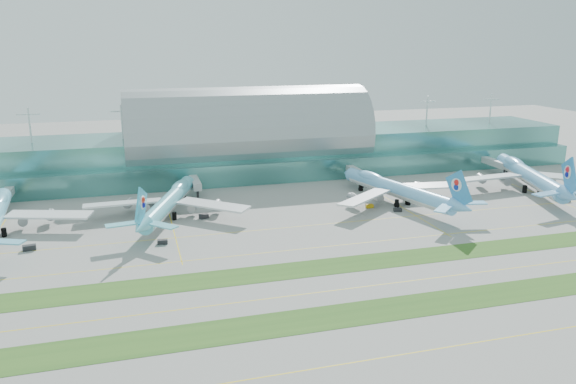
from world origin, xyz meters
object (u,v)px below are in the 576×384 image
object	(u,v)px
airliner_b	(169,201)
airliner_c	(396,188)
airliner_d	(529,175)
terminal	(248,145)

from	to	relation	value
airliner_b	airliner_c	size ratio (longest dim) A/B	0.95
airliner_b	airliner_c	xyz separation A→B (m)	(90.94, -7.42, 0.22)
airliner_c	airliner_d	size ratio (longest dim) A/B	0.92
airliner_b	airliner_d	xyz separation A→B (m)	(157.96, -4.26, 0.84)
terminal	airliner_b	world-z (taller)	terminal
airliner_b	airliner_c	distance (m)	91.24
airliner_c	airliner_b	bearing A→B (deg)	160.40
terminal	airliner_b	bearing A→B (deg)	-124.76
airliner_c	airliner_d	world-z (taller)	airliner_d
terminal	airliner_c	distance (m)	85.39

